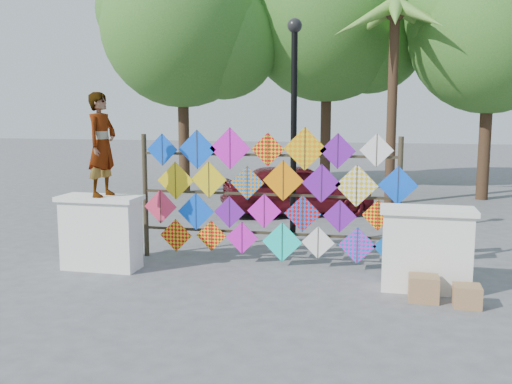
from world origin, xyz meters
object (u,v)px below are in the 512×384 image
(lamppost, at_px, (294,112))
(sedan, at_px, (297,189))
(vendor_woman, at_px, (102,145))
(kite_rack, at_px, (270,196))

(lamppost, bearing_deg, sedan, 97.33)
(vendor_woman, xyz_separation_m, lamppost, (2.92, 2.20, 0.53))
(kite_rack, relative_size, vendor_woman, 2.82)
(kite_rack, distance_m, vendor_woman, 3.01)
(sedan, height_order, lamppost, lamppost)
(sedan, bearing_deg, lamppost, 163.60)
(kite_rack, distance_m, sedan, 5.05)
(vendor_woman, height_order, sedan, vendor_woman)
(kite_rack, bearing_deg, lamppost, 80.61)
(kite_rack, bearing_deg, vendor_woman, -161.02)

